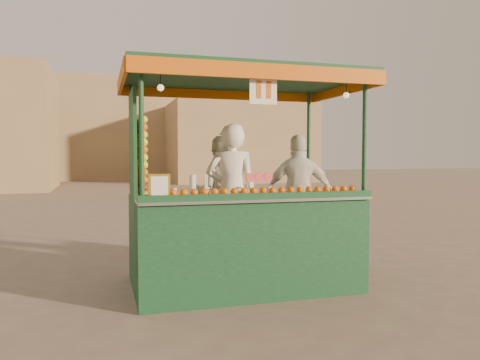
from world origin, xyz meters
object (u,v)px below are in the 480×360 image
object	(u,v)px
juice_cart	(238,219)
vendor_left	(231,192)
vendor_middle	(220,194)
vendor_right	(299,194)

from	to	relation	value
juice_cart	vendor_left	distance (m)	0.37
vendor_left	juice_cart	bearing A→B (deg)	115.61
vendor_middle	vendor_left	bearing A→B (deg)	108.72
vendor_left	vendor_middle	distance (m)	0.58
vendor_left	vendor_middle	xyz separation A→B (m)	(-0.01, 0.58, -0.07)
juice_cart	vendor_right	bearing A→B (deg)	21.78
vendor_left	vendor_middle	world-z (taller)	vendor_left
vendor_left	vendor_right	size ratio (longest dim) A/B	1.07
juice_cart	vendor_right	size ratio (longest dim) A/B	1.81
vendor_right	vendor_middle	bearing A→B (deg)	-1.95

